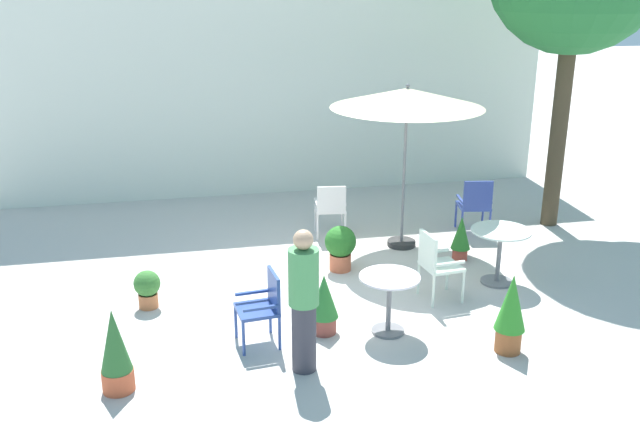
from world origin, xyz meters
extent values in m
plane|color=beige|center=(0.00, 0.00, 0.00)|extent=(60.00, 60.00, 0.00)
cube|color=silver|center=(0.00, 4.48, 2.48)|extent=(10.64, 0.30, 4.96)
cylinder|color=#473A28|center=(4.27, 1.56, 1.61)|extent=(0.27, 0.27, 3.22)
cylinder|color=#2D2D2D|center=(1.50, 1.11, 0.04)|extent=(0.44, 0.44, 0.08)
cylinder|color=slate|center=(1.50, 1.11, 1.23)|extent=(0.04, 0.04, 2.45)
cone|color=beige|center=(1.50, 1.11, 2.31)|extent=(2.27, 2.27, 0.28)
sphere|color=slate|center=(1.50, 1.11, 2.48)|extent=(0.06, 0.06, 0.06)
cylinder|color=silver|center=(2.34, -0.49, 0.76)|extent=(0.80, 0.80, 0.02)
cylinder|color=slate|center=(2.34, -0.49, 0.37)|extent=(0.06, 0.06, 0.75)
cylinder|color=slate|center=(2.34, -0.49, 0.01)|extent=(0.44, 0.44, 0.03)
cylinder|color=silver|center=(0.46, -1.53, 0.71)|extent=(0.71, 0.71, 0.02)
cylinder|color=slate|center=(0.46, -1.53, 0.35)|extent=(0.06, 0.06, 0.69)
cylinder|color=slate|center=(0.46, -1.53, 0.01)|extent=(0.39, 0.39, 0.03)
cube|color=silver|center=(0.51, 1.82, 0.45)|extent=(0.53, 0.49, 0.04)
cube|color=silver|center=(0.49, 1.62, 0.67)|extent=(0.46, 0.09, 0.41)
cube|color=silver|center=(0.73, 1.79, 0.57)|extent=(0.08, 0.40, 0.03)
cube|color=silver|center=(0.30, 1.84, 0.57)|extent=(0.08, 0.40, 0.03)
cylinder|color=silver|center=(0.76, 1.99, 0.21)|extent=(0.04, 0.04, 0.43)
cylinder|color=silver|center=(0.32, 2.04, 0.21)|extent=(0.04, 0.04, 0.43)
cylinder|color=silver|center=(0.71, 1.59, 0.21)|extent=(0.04, 0.04, 0.43)
cylinder|color=silver|center=(0.27, 1.64, 0.21)|extent=(0.04, 0.04, 0.43)
cube|color=#2E4890|center=(-1.08, -1.48, 0.43)|extent=(0.49, 0.51, 0.04)
cube|color=#2E4890|center=(-0.88, -1.46, 0.65)|extent=(0.09, 0.44, 0.41)
cube|color=#2E4890|center=(-1.10, -1.27, 0.55)|extent=(0.40, 0.08, 0.03)
cube|color=#2E4890|center=(-1.06, -1.69, 0.55)|extent=(0.40, 0.08, 0.03)
cylinder|color=#2E4890|center=(-1.31, -1.29, 0.20)|extent=(0.04, 0.04, 0.41)
cylinder|color=#2E4890|center=(-1.26, -1.72, 0.20)|extent=(0.04, 0.04, 0.41)
cylinder|color=#2E4890|center=(-0.90, -1.25, 0.20)|extent=(0.04, 0.04, 0.41)
cylinder|color=#2E4890|center=(-0.86, -1.67, 0.20)|extent=(0.04, 0.04, 0.41)
cube|color=white|center=(1.39, -0.80, 0.46)|extent=(0.50, 0.51, 0.04)
cube|color=white|center=(1.19, -0.82, 0.70)|extent=(0.09, 0.45, 0.44)
cube|color=white|center=(1.41, -1.01, 0.58)|extent=(0.41, 0.08, 0.03)
cube|color=white|center=(1.37, -0.58, 0.58)|extent=(0.41, 0.08, 0.03)
cylinder|color=white|center=(1.62, -0.99, 0.22)|extent=(0.04, 0.04, 0.44)
cylinder|color=white|center=(1.58, -0.56, 0.22)|extent=(0.04, 0.04, 0.44)
cylinder|color=white|center=(1.21, -1.03, 0.22)|extent=(0.04, 0.04, 0.44)
cylinder|color=white|center=(1.16, -0.60, 0.22)|extent=(0.04, 0.04, 0.44)
cube|color=#314494|center=(2.84, 1.49, 0.44)|extent=(0.56, 0.56, 0.04)
cube|color=#314494|center=(2.80, 1.27, 0.69)|extent=(0.46, 0.12, 0.46)
cube|color=#314494|center=(3.06, 1.45, 0.56)|extent=(0.11, 0.43, 0.03)
cube|color=#314494|center=(2.62, 1.52, 0.56)|extent=(0.11, 0.43, 0.03)
cylinder|color=#314494|center=(3.10, 1.66, 0.21)|extent=(0.04, 0.04, 0.42)
cylinder|color=#314494|center=(2.66, 1.74, 0.21)|extent=(0.04, 0.04, 0.42)
cylinder|color=#314494|center=(3.03, 1.23, 0.21)|extent=(0.04, 0.04, 0.42)
cylinder|color=#314494|center=(2.58, 1.31, 0.21)|extent=(0.04, 0.04, 0.42)
cylinder|color=#C06D42|center=(-2.32, -0.27, 0.09)|extent=(0.24, 0.24, 0.19)
cylinder|color=#382819|center=(-2.32, -0.27, 0.18)|extent=(0.21, 0.21, 0.02)
sphere|color=#387430|center=(-2.32, -0.27, 0.33)|extent=(0.33, 0.33, 0.33)
cylinder|color=#CA6241|center=(0.34, 0.39, 0.12)|extent=(0.31, 0.31, 0.24)
cylinder|color=#382819|center=(0.34, 0.39, 0.23)|extent=(0.27, 0.27, 0.02)
sphere|color=#256622|center=(0.34, 0.39, 0.43)|extent=(0.45, 0.45, 0.45)
cylinder|color=brown|center=(-0.28, -1.38, 0.10)|extent=(0.29, 0.29, 0.21)
cylinder|color=#382819|center=(-0.28, -1.38, 0.20)|extent=(0.26, 0.26, 0.02)
cone|color=#308034|center=(-0.28, -1.38, 0.47)|extent=(0.34, 0.34, 0.53)
cylinder|color=#C05434|center=(-2.58, -2.13, 0.12)|extent=(0.33, 0.33, 0.23)
cylinder|color=#382819|center=(-2.58, -2.13, 0.22)|extent=(0.29, 0.29, 0.02)
cone|color=#306B31|center=(-2.58, -2.13, 0.57)|extent=(0.32, 0.32, 0.67)
cylinder|color=brown|center=(1.63, -2.24, 0.14)|extent=(0.29, 0.29, 0.28)
cylinder|color=#382819|center=(1.63, -2.24, 0.27)|extent=(0.26, 0.26, 0.02)
cone|color=#318D2A|center=(1.63, -2.24, 0.60)|extent=(0.34, 0.34, 0.65)
cylinder|color=#B24737|center=(2.16, 0.38, 0.09)|extent=(0.22, 0.22, 0.18)
cylinder|color=#382819|center=(2.16, 0.38, 0.17)|extent=(0.20, 0.20, 0.02)
cone|color=#297026|center=(2.16, 0.38, 0.43)|extent=(0.29, 0.29, 0.50)
cylinder|color=#33333D|center=(-0.66, -2.13, 0.38)|extent=(0.26, 0.26, 0.77)
cylinder|color=#469152|center=(-0.66, -2.13, 1.07)|extent=(0.39, 0.39, 0.61)
sphere|color=tan|center=(-0.66, -2.13, 1.48)|extent=(0.21, 0.21, 0.21)
camera|label=1|loc=(-1.86, -8.56, 3.98)|focal=39.15mm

